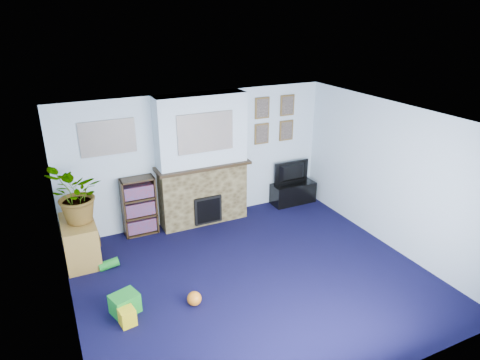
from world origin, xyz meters
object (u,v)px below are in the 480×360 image
tv_stand (293,192)px  bookshelf (139,207)px  sideboard (80,241)px  television (293,173)px

tv_stand → bookshelf: 3.14m
bookshelf → sideboard: 1.18m
television → bookshelf: (-3.13, 0.06, -0.15)m
tv_stand → sideboard: bearing=-174.4°
tv_stand → television: (0.00, 0.02, 0.42)m
tv_stand → bookshelf: bookshelf is taller
bookshelf → television: bearing=-1.0°
television → bookshelf: size_ratio=0.73×
television → sideboard: television is taller
tv_stand → sideboard: sideboard is taller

